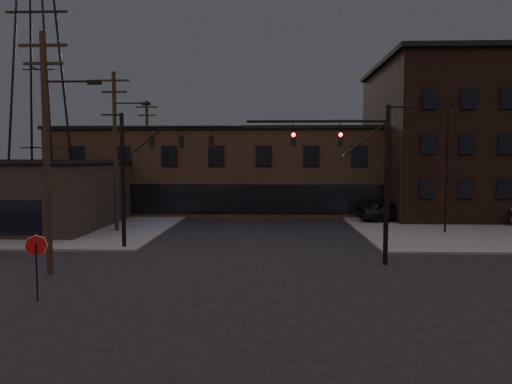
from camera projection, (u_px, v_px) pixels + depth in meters
ground at (253, 288)px, 18.79m from camera, size 140.00×140.00×0.00m
sidewalk_nw at (22, 217)px, 41.52m from camera, size 30.00×30.00×0.15m
building_row at (265, 172)px, 46.41m from camera, size 40.00×12.00×8.00m
building_right at (495, 142)px, 43.40m from camera, size 22.00×16.00×14.00m
building_left at (4, 196)px, 35.29m from camera, size 16.00×12.00×5.00m
traffic_signal_near at (364, 167)px, 22.73m from camera, size 7.12×0.24×8.00m
traffic_signal_far at (144, 164)px, 26.65m from camera, size 7.12×0.24×8.00m
stop_sign at (36, 252)px, 16.97m from camera, size 0.72×0.33×2.48m
utility_pole_near at (48, 147)px, 20.71m from camera, size 3.70×0.28×11.00m
utility_pole_mid at (116, 148)px, 32.69m from camera, size 3.70×0.28×11.50m
utility_pole_far at (147, 154)px, 44.71m from camera, size 2.20×0.28×11.00m
transmission_tower at (38, 69)px, 36.50m from camera, size 7.00×7.00×25.00m
lot_light_a at (447, 156)px, 31.87m from camera, size 1.50×0.28×9.14m
lot_light_b at (499, 157)px, 36.64m from camera, size 1.50×0.28×9.14m
parked_car_lot_a at (388, 211)px, 38.23m from camera, size 5.38×3.15×1.72m
car_crossing at (322, 207)px, 43.18m from camera, size 3.45×4.95×1.55m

